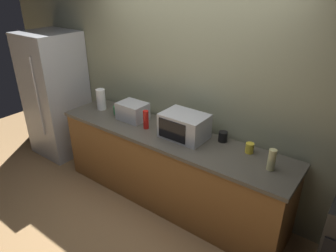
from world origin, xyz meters
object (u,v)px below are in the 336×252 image
bottle_vinegar (272,160)px  paper_towel_roll (101,99)px  microwave (184,126)px  mug_yellow (250,148)px  mug_green (117,110)px  bottle_hot_sauce (146,120)px  mug_black (223,137)px  toaster_oven (133,111)px  refrigerator (56,95)px

bottle_vinegar → paper_towel_roll: bearing=178.8°
microwave → paper_towel_roll: size_ratio=1.78×
mug_yellow → mug_green: bearing=-176.4°
bottle_hot_sauce → microwave: bearing=9.6°
mug_black → mug_green: bearing=-173.5°
mug_black → mug_green: 1.42m
bottle_vinegar → bottle_hot_sauce: bearing=-178.6°
microwave → mug_black: size_ratio=4.37×
paper_towel_roll → mug_green: paper_towel_roll is taller
microwave → bottle_vinegar: microwave is taller
mug_yellow → paper_towel_roll: bearing=-176.6°
bottle_hot_sauce → mug_green: bearing=170.8°
toaster_oven → bottle_vinegar: bearing=-1.9°
microwave → paper_towel_roll: (-1.30, 0.00, 0.00)m
refrigerator → mug_black: refrigerator is taller
mug_green → refrigerator: bearing=-177.2°
mug_yellow → microwave: bearing=-170.2°
toaster_oven → bottle_hot_sauce: bottle_hot_sauce is taller
refrigerator → toaster_oven: size_ratio=5.29×
mug_green → mug_yellow: (1.73, 0.11, -0.00)m
bottle_hot_sauce → mug_black: size_ratio=1.96×
refrigerator → bottle_vinegar: 3.20m
mug_black → bottle_hot_sauce: bearing=-163.5°
microwave → toaster_oven: microwave is taller
bottle_hot_sauce → bottle_vinegar: bottle_hot_sauce is taller
microwave → mug_black: microwave is taller
refrigerator → mug_yellow: (2.93, 0.17, 0.05)m
refrigerator → mug_green: size_ratio=17.41×
microwave → bottle_hot_sauce: size_ratio=2.22×
refrigerator → microwave: 2.24m
paper_towel_roll → bottle_hot_sauce: 0.84m
refrigerator → bottle_hot_sauce: 1.76m
refrigerator → mug_black: 2.62m
microwave → mug_green: microwave is taller
paper_towel_roll → bottle_vinegar: (2.27, -0.05, -0.03)m
mug_yellow → bottle_hot_sauce: bearing=-170.3°
paper_towel_roll → mug_green: bearing=1.8°
mug_green → paper_towel_roll: bearing=-178.2°
bottle_vinegar → mug_black: (-0.59, 0.21, -0.05)m
microwave → toaster_oven: 0.76m
toaster_oven → bottle_hot_sauce: size_ratio=1.58×
refrigerator → bottle_vinegar: size_ratio=8.84×
bottle_hot_sauce → paper_towel_roll: bearing=174.4°
refrigerator → bottle_hot_sauce: refrigerator is taller
bottle_hot_sauce → bottle_vinegar: (1.44, 0.04, -0.01)m
refrigerator → mug_green: 1.20m
toaster_oven → bottle_vinegar: 1.73m
microwave → mug_green: 1.03m
microwave → mug_yellow: 0.71m
bottle_hot_sauce → mug_yellow: bottle_hot_sauce is taller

